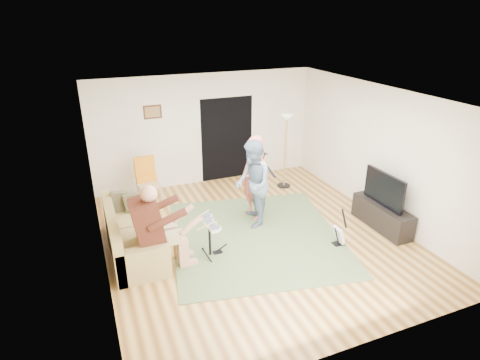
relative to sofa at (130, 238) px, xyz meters
name	(u,v)px	position (x,y,z in m)	size (l,w,h in m)	color
floor	(255,237)	(2.29, -0.37, -0.28)	(6.00, 6.00, 0.00)	brown
walls	(256,172)	(2.29, -0.37, 1.07)	(5.50, 6.00, 2.70)	silver
ceiling	(257,97)	(2.29, -0.37, 2.42)	(6.00, 6.00, 0.00)	white
window_blinds	(94,180)	(-0.45, -0.17, 1.27)	(2.05, 2.05, 0.00)	#9B6430
doorway	(227,139)	(2.84, 2.62, 0.77)	(2.10, 2.10, 0.00)	black
picture_frame	(153,112)	(1.04, 2.62, 1.62)	(0.42, 0.03, 0.32)	#3F2314
area_rug	(256,236)	(2.31, -0.38, -0.28)	(3.15, 3.40, 0.02)	#52683F
sofa	(130,238)	(0.00, 0.00, 0.00)	(0.87, 2.10, 0.85)	tan
drummer	(160,236)	(0.44, -0.65, 0.31)	(0.99, 0.55, 1.51)	#4E2216
drum_kit	(210,240)	(1.29, -0.65, 0.02)	(0.38, 0.68, 0.70)	black
singer	(254,178)	(2.60, 0.38, 0.60)	(0.65, 0.42, 1.77)	#D8615E
microphone	(264,157)	(2.80, 0.38, 1.04)	(0.06, 0.06, 0.24)	black
guitarist	(253,184)	(2.45, 0.13, 0.60)	(0.85, 0.67, 1.76)	slate
guitar_held	(262,168)	(2.65, 0.13, 0.91)	(0.12, 0.60, 0.26)	white
guitar_spare	(339,235)	(3.62, -1.22, -0.07)	(0.27, 0.24, 0.74)	black
torchiere_lamp	(286,138)	(3.95, 1.58, 0.95)	(0.32, 0.32, 1.80)	black
dining_chair	(149,189)	(0.68, 1.79, 0.11)	(0.52, 0.54, 1.09)	tan
tv_cabinet	(382,216)	(4.79, -0.98, -0.03)	(0.40, 1.40, 0.50)	black
television	(384,189)	(4.74, -0.98, 0.57)	(0.06, 1.04, 0.65)	black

